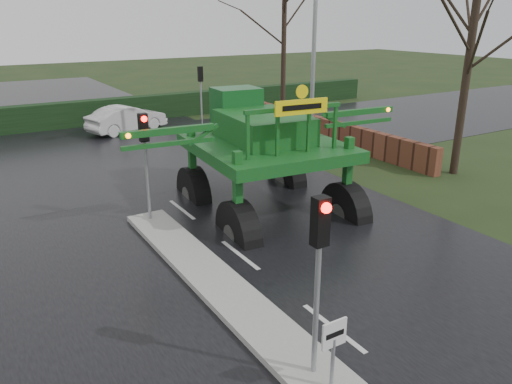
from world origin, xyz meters
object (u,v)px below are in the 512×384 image
crop_sprayer (234,150)px  keep_left_sign (334,344)px  traffic_signal_mid (145,144)px  traffic_signal_near (319,250)px  traffic_signal_far (201,83)px  street_light_right (309,22)px  white_sedan (128,132)px

crop_sprayer → keep_left_sign: bearing=-100.8°
traffic_signal_mid → traffic_signal_near: bearing=-90.0°
traffic_signal_far → street_light_right: bearing=101.9°
traffic_signal_mid → traffic_signal_far: (7.80, 12.52, 0.00)m
traffic_signal_far → white_sedan: bearing=-12.5°
keep_left_sign → white_sedan: bearing=81.0°
traffic_signal_far → street_light_right: street_light_right is taller
keep_left_sign → traffic_signal_far: size_ratio=0.38×
keep_left_sign → white_sedan: keep_left_sign is taller
street_light_right → traffic_signal_mid: bearing=-154.6°
traffic_signal_near → traffic_signal_far: size_ratio=1.00×
traffic_signal_far → street_light_right: 8.86m
traffic_signal_mid → crop_sprayer: (1.94, -2.05, 0.01)m
keep_left_sign → traffic_signal_near: bearing=90.0°
street_light_right → traffic_signal_far: bearing=101.9°
keep_left_sign → crop_sprayer: crop_sprayer is taller
traffic_signal_near → street_light_right: size_ratio=0.35×
keep_left_sign → street_light_right: (9.49, 13.50, 4.93)m
street_light_right → keep_left_sign: bearing=-125.1°
traffic_signal_far → crop_sprayer: 15.70m
traffic_signal_near → street_light_right: (9.49, 13.01, 3.40)m
keep_left_sign → crop_sprayer: 7.37m
traffic_signal_near → crop_sprayer: size_ratio=0.36×
street_light_right → white_sedan: (-5.94, 8.95, -5.99)m
traffic_signal_near → keep_left_sign: bearing=-90.0°
keep_left_sign → street_light_right: size_ratio=0.14×
traffic_signal_mid → crop_sprayer: 2.82m
street_light_right → white_sedan: street_light_right is taller
white_sedan → traffic_signal_far: bearing=-118.8°
traffic_signal_near → white_sedan: (3.56, 21.96, -2.59)m
keep_left_sign → street_light_right: street_light_right is taller
keep_left_sign → street_light_right: bearing=54.9°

